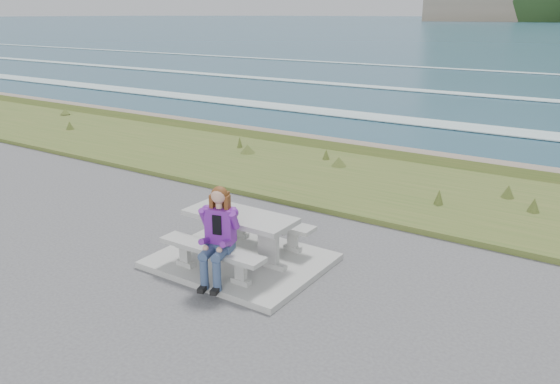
% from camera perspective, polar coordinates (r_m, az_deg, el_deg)
% --- Properties ---
extents(concrete_slab, '(2.60, 2.10, 0.10)m').
position_cam_1_polar(concrete_slab, '(8.85, -4.10, -7.17)').
color(concrete_slab, '#9F9F9A').
rests_on(concrete_slab, ground).
extents(picnic_table, '(1.80, 0.75, 0.75)m').
position_cam_1_polar(picnic_table, '(8.60, -4.20, -3.35)').
color(picnic_table, '#9F9F9A').
rests_on(picnic_table, concrete_slab).
extents(bench_landward, '(1.80, 0.35, 0.45)m').
position_cam_1_polar(bench_landward, '(8.19, -7.16, -6.36)').
color(bench_landward, '#9F9F9A').
rests_on(bench_landward, concrete_slab).
extents(bench_seaward, '(1.80, 0.35, 0.45)m').
position_cam_1_polar(bench_seaward, '(9.21, -1.51, -3.38)').
color(bench_seaward, '#9F9F9A').
rests_on(bench_seaward, concrete_slab).
extents(grass_verge, '(160.00, 4.50, 0.22)m').
position_cam_1_polar(grass_verge, '(12.91, 9.50, 0.68)').
color(grass_verge, '#3A5821').
rests_on(grass_verge, ground).
extents(shore_drop, '(160.00, 0.80, 2.20)m').
position_cam_1_polar(shore_drop, '(15.51, 13.95, 3.37)').
color(shore_drop, '#706654').
rests_on(shore_drop, ground).
extents(ocean, '(1600.00, 1600.00, 0.09)m').
position_cam_1_polar(ocean, '(32.26, 24.37, 6.67)').
color(ocean, navy).
rests_on(ocean, ground).
extents(seated_woman, '(0.57, 0.78, 1.41)m').
position_cam_1_polar(seated_woman, '(7.90, -6.61, -5.93)').
color(seated_woman, navy).
rests_on(seated_woman, concrete_slab).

